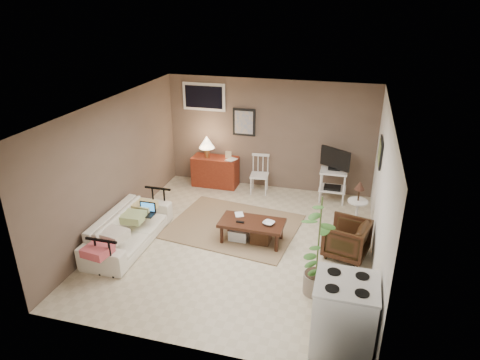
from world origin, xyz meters
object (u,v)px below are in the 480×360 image
(coffee_table, at_px, (251,230))
(side_table, at_px, (358,200))
(red_console, at_px, (215,169))
(potted_plant, at_px, (319,243))
(tv_stand, at_px, (334,174))
(armchair, at_px, (347,237))
(stove, at_px, (344,315))
(sofa, at_px, (128,224))
(spindle_chair, at_px, (259,175))

(coffee_table, distance_m, side_table, 2.01)
(red_console, xyz_separation_m, potted_plant, (2.60, -3.24, 0.43))
(tv_stand, bearing_deg, red_console, 177.48)
(armchair, bearing_deg, red_console, -111.38)
(side_table, xyz_separation_m, stove, (-0.10, -3.01, -0.12))
(coffee_table, relative_size, sofa, 0.57)
(sofa, bearing_deg, armchair, -80.36)
(sofa, xyz_separation_m, stove, (3.66, -1.46, 0.09))
(potted_plant, bearing_deg, stove, -66.57)
(potted_plant, distance_m, stove, 1.11)
(stove, bearing_deg, spindle_chair, 115.53)
(potted_plant, height_order, stove, potted_plant)
(coffee_table, bearing_deg, side_table, 28.30)
(coffee_table, xyz_separation_m, tv_stand, (1.23, 2.02, 0.37))
(coffee_table, relative_size, side_table, 1.16)
(red_console, height_order, armchair, red_console)
(sofa, bearing_deg, tv_stand, -50.94)
(side_table, distance_m, armchair, 0.98)
(tv_stand, xyz_separation_m, potted_plant, (-0.01, -3.13, 0.22))
(tv_stand, relative_size, potted_plant, 0.74)
(coffee_table, xyz_separation_m, stove, (1.64, -2.07, 0.24))
(potted_plant, bearing_deg, spindle_chair, 116.16)
(coffee_table, distance_m, stove, 2.65)
(sofa, distance_m, red_console, 2.82)
(spindle_chair, xyz_separation_m, tv_stand, (1.56, -0.04, 0.22))
(spindle_chair, height_order, potted_plant, potted_plant)
(spindle_chair, bearing_deg, stove, -64.47)
(armchair, height_order, potted_plant, potted_plant)
(red_console, xyz_separation_m, spindle_chair, (1.05, -0.08, -0.01))
(red_console, relative_size, stove, 1.21)
(red_console, distance_m, tv_stand, 2.62)
(tv_stand, height_order, armchair, tv_stand)
(spindle_chair, xyz_separation_m, stove, (1.97, -4.13, 0.09))
(sofa, xyz_separation_m, tv_stand, (3.25, 2.64, 0.22))
(armchair, bearing_deg, side_table, -174.15)
(tv_stand, height_order, side_table, tv_stand)
(red_console, distance_m, armchair, 3.67)
(coffee_table, relative_size, tv_stand, 0.97)
(coffee_table, height_order, tv_stand, tv_stand)
(spindle_chair, xyz_separation_m, side_table, (2.07, -1.12, 0.21))
(armchair, distance_m, potted_plant, 1.27)
(potted_plant, bearing_deg, tv_stand, 89.85)
(coffee_table, height_order, side_table, side_table)
(red_console, relative_size, tv_stand, 1.01)
(sofa, relative_size, potted_plant, 1.26)
(armchair, height_order, stove, stove)
(red_console, distance_m, spindle_chair, 1.05)
(coffee_table, relative_size, red_console, 0.96)
(red_console, relative_size, armchair, 1.72)
(spindle_chair, xyz_separation_m, potted_plant, (1.55, -3.17, 0.44))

